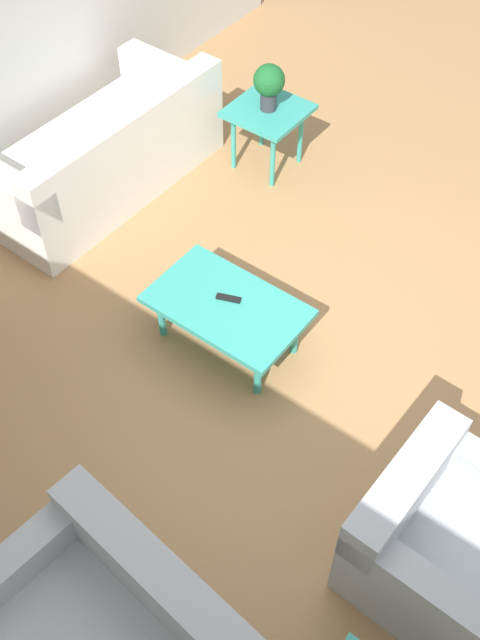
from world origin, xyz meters
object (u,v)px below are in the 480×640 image
at_px(potted_plant, 269,83).
at_px(armchair, 444,543).
at_px(sofa, 103,156).
at_px(side_table_plant, 268,117).
at_px(coffee_table, 227,308).

bearing_deg(potted_plant, armchair, 140.46).
distance_m(armchair, potted_plant, 3.59).
relative_size(sofa, side_table_plant, 3.47).
bearing_deg(side_table_plant, coffee_table, 118.09).
xyz_separation_m(side_table_plant, potted_plant, (0.00, 0.00, 0.30)).
bearing_deg(coffee_table, potted_plant, -61.91).
height_order(sofa, armchair, sofa).
bearing_deg(armchair, sofa, 72.83).
height_order(coffee_table, potted_plant, potted_plant).
xyz_separation_m(sofa, potted_plant, (-0.87, -1.01, 0.46)).
xyz_separation_m(sofa, coffee_table, (-1.78, 0.70, 0.05)).
distance_m(side_table_plant, potted_plant, 0.30).
relative_size(armchair, side_table_plant, 1.61).
distance_m(sofa, armchair, 3.82).
bearing_deg(potted_plant, side_table_plant, 180.00).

